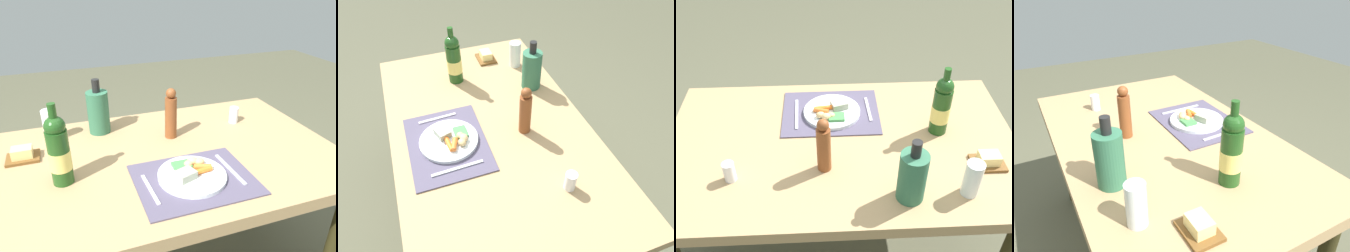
{
  "view_description": "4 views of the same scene",
  "coord_description": "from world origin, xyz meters",
  "views": [
    {
      "loc": [
        -0.37,
        -1.09,
        1.4
      ],
      "look_at": [
        0.04,
        0.09,
        0.79
      ],
      "focal_mm": 34.06,
      "sensor_mm": 36.0,
      "label": 1
    },
    {
      "loc": [
        1.01,
        -0.28,
        1.71
      ],
      "look_at": [
        0.1,
        0.05,
        0.78
      ],
      "focal_mm": 33.51,
      "sensor_mm": 36.0,
      "label": 2
    },
    {
      "loc": [
        0.05,
        1.25,
        1.81
      ],
      "look_at": [
        -0.01,
        -0.01,
        0.78
      ],
      "focal_mm": 42.68,
      "sensor_mm": 36.0,
      "label": 3
    },
    {
      "loc": [
        -1.11,
        0.52,
        1.38
      ],
      "look_at": [
        -0.08,
        -0.06,
        0.77
      ],
      "focal_mm": 33.28,
      "sensor_mm": 36.0,
      "label": 4
    }
  ],
  "objects": [
    {
      "name": "knife",
      "position": [
        0.19,
        -0.2,
        0.71
      ],
      "size": [
        0.02,
        0.22,
        0.0
      ],
      "primitive_type": "cube",
      "rotation": [
        0.0,
        0.0,
        0.03
      ],
      "color": "silver",
      "rests_on": "placemat"
    },
    {
      "name": "dining_table",
      "position": [
        0.0,
        0.0,
        0.63
      ],
      "size": [
        1.48,
        0.89,
        0.7
      ],
      "color": "#A38358",
      "rests_on": "ground_plane"
    },
    {
      "name": "pepper_mill",
      "position": [
        0.07,
        0.15,
        0.82
      ],
      "size": [
        0.05,
        0.05,
        0.24
      ],
      "color": "brown",
      "rests_on": "dining_table"
    },
    {
      "name": "fork",
      "position": [
        -0.13,
        -0.22,
        0.71
      ],
      "size": [
        0.02,
        0.18,
        0.0
      ],
      "primitive_type": "cube",
      "rotation": [
        0.0,
        0.0,
        0.05
      ],
      "color": "silver",
      "rests_on": "placemat"
    },
    {
      "name": "placemat",
      "position": [
        0.04,
        -0.21,
        0.71
      ],
      "size": [
        0.44,
        0.34,
        0.01
      ],
      "primitive_type": "cube",
      "color": "#4E475D",
      "rests_on": "dining_table"
    },
    {
      "name": "cooler_bottle",
      "position": [
        -0.23,
        0.31,
        0.81
      ],
      "size": [
        0.1,
        0.1,
        0.26
      ],
      "color": "#2F6749",
      "rests_on": "dining_table"
    },
    {
      "name": "water_tumbler",
      "position": [
        -0.45,
        0.3,
        0.77
      ],
      "size": [
        0.06,
        0.06,
        0.14
      ],
      "color": "silver",
      "rests_on": "dining_table"
    },
    {
      "name": "butter_dish",
      "position": [
        -0.57,
        0.16,
        0.72
      ],
      "size": [
        0.13,
        0.1,
        0.05
      ],
      "color": "brown",
      "rests_on": "dining_table"
    },
    {
      "name": "wine_bottle",
      "position": [
        -0.42,
        -0.06,
        0.83
      ],
      "size": [
        0.08,
        0.08,
        0.31
      ],
      "color": "#1E4A19",
      "rests_on": "dining_table"
    },
    {
      "name": "ground_plane",
      "position": [
        0.0,
        0.0,
        0.0
      ],
      "size": [
        8.0,
        8.0,
        0.0
      ],
      "primitive_type": "plane",
      "color": "#51513C"
    },
    {
      "name": "dinner_plate",
      "position": [
        0.04,
        -0.19,
        0.72
      ],
      "size": [
        0.26,
        0.26,
        0.05
      ],
      "color": "white",
      "rests_on": "placemat"
    },
    {
      "name": "salt_shaker",
      "position": [
        0.43,
        0.19,
        0.74
      ],
      "size": [
        0.05,
        0.05,
        0.08
      ],
      "primitive_type": "cylinder",
      "color": "white",
      "rests_on": "dining_table"
    }
  ]
}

